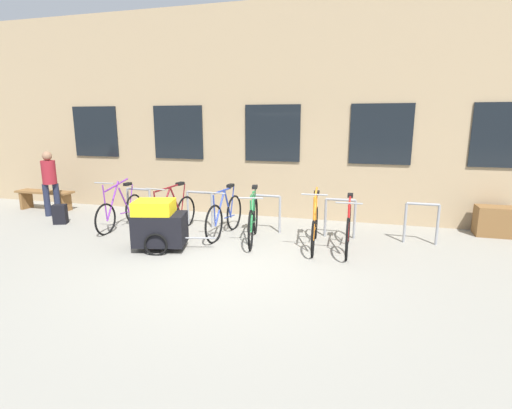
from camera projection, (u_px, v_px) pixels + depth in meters
name	position (u px, v px, depth m)	size (l,w,h in m)	color
ground_plane	(228.00, 262.00, 6.40)	(42.00, 42.00, 0.00)	gray
storefront_building	(294.00, 115.00, 11.49)	(28.00, 5.57, 4.88)	tan
bike_rack	(266.00, 209.00, 8.03)	(6.62, 0.05, 0.79)	gray
bicycle_orange	(315.00, 226.00, 7.13)	(0.44, 1.75, 1.10)	black
bicycle_green	(253.00, 220.00, 7.46)	(0.50, 1.78, 1.05)	black
bicycle_purple	(120.00, 211.00, 8.36)	(0.44, 1.70, 1.09)	black
bicycle_maroon	(172.00, 215.00, 7.94)	(0.44, 1.77, 1.04)	black
bicycle_blue	(225.00, 216.00, 7.80)	(0.44, 1.74, 1.02)	black
bicycle_red	(348.00, 228.00, 6.96)	(0.44, 1.78, 0.98)	black
bike_trailer	(159.00, 224.00, 6.93)	(1.48, 0.80, 0.92)	black
wooden_bench	(45.00, 196.00, 10.03)	(1.55, 0.40, 0.50)	brown
person_by_bench	(50.00, 179.00, 9.33)	(0.32, 0.32, 1.57)	#1E2338
backpack	(60.00, 214.00, 8.71)	(0.28, 0.20, 0.44)	black
planter_box	(494.00, 221.00, 7.79)	(0.70, 0.44, 0.60)	brown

